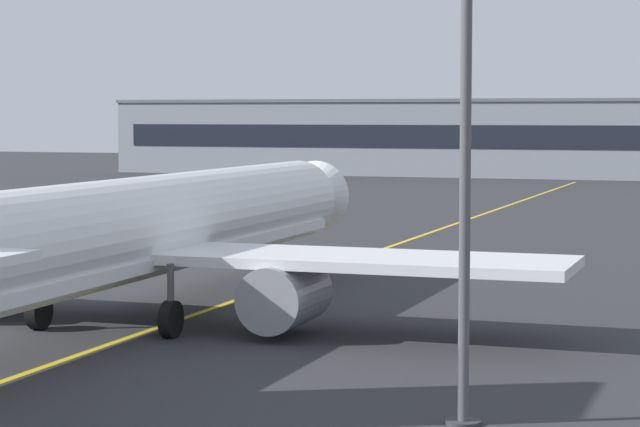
% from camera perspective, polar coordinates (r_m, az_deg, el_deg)
% --- Properties ---
extents(taxiway_centreline, '(0.36, 180.00, 0.01)m').
position_cam_1_polar(taxiway_centreline, '(60.10, -0.94, -2.90)').
color(taxiway_centreline, yellow).
rests_on(taxiway_centreline, ground).
extents(airliner_foreground, '(32.03, 41.42, 11.65)m').
position_cam_1_polar(airliner_foreground, '(46.87, -8.58, -0.89)').
color(airliner_foreground, white).
rests_on(airliner_foreground, ground).
extents(apron_lamp_post, '(2.24, 0.90, 11.84)m').
position_cam_1_polar(apron_lamp_post, '(31.50, 6.49, 1.73)').
color(apron_lamp_post, '#515156').
rests_on(apron_lamp_post, ground).
extents(safety_cone_by_nose_gear, '(0.44, 0.44, 0.55)m').
position_cam_1_polar(safety_cone_by_nose_gear, '(60.70, -0.19, -2.58)').
color(safety_cone_by_nose_gear, orange).
rests_on(safety_cone_by_nose_gear, ground).
extents(terminal_building, '(115.70, 12.40, 9.56)m').
position_cam_1_polar(terminal_building, '(158.72, 10.77, 3.33)').
color(terminal_building, gray).
rests_on(terminal_building, ground).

